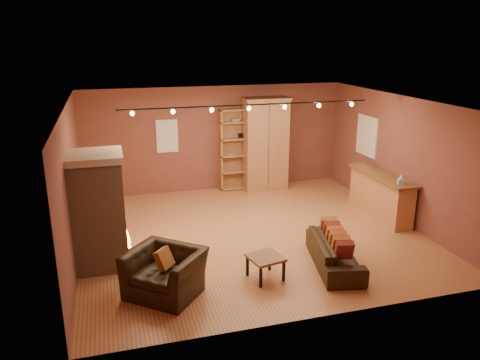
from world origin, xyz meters
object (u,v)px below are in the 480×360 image
object	(u,v)px
bookcase	(235,148)
armoire	(265,144)
coffee_table	(265,260)
loveseat	(335,247)
armchair	(165,265)
bar_counter	(380,195)
fireplace	(99,211)

from	to	relation	value
bookcase	armoire	distance (m)	0.81
coffee_table	loveseat	bearing A→B (deg)	3.94
bookcase	armoire	bearing A→B (deg)	-14.57
bookcase	armchair	world-z (taller)	bookcase
bar_counter	coffee_table	xyz separation A→B (m)	(-3.53, -2.09, -0.16)
fireplace	armoire	world-z (taller)	armoire
armoire	armchair	size ratio (longest dim) A/B	1.84
fireplace	armoire	xyz separation A→B (m)	(4.34, 3.53, 0.19)
fireplace	coffee_table	bearing A→B (deg)	-25.75
fireplace	armchair	bearing A→B (deg)	-53.66
fireplace	bookcase	distance (m)	5.16
bar_counter	fireplace	bearing A→B (deg)	-172.87
armoire	bar_counter	xyz separation A→B (m)	(1.90, -2.75, -0.73)
fireplace	armoire	bearing A→B (deg)	39.16
loveseat	coffee_table	distance (m)	1.37
armoire	coffee_table	bearing A→B (deg)	-108.62
bookcase	coffee_table	xyz separation A→B (m)	(-0.86, -5.04, -0.77)
fireplace	bar_counter	xyz separation A→B (m)	(6.24, 0.78, -0.54)
bookcase	coffee_table	world-z (taller)	bookcase
bookcase	loveseat	size ratio (longest dim) A/B	1.19
bar_counter	armchair	bearing A→B (deg)	-158.19
armchair	coffee_table	distance (m)	1.74
loveseat	fireplace	bearing A→B (deg)	85.77
armchair	bookcase	bearing A→B (deg)	102.96
fireplace	loveseat	world-z (taller)	fireplace
fireplace	coffee_table	size ratio (longest dim) A/B	3.24
bookcase	bar_counter	distance (m)	4.03
coffee_table	bar_counter	bearing A→B (deg)	30.55
bookcase	armchair	size ratio (longest dim) A/B	1.63
armoire	armchair	distance (m)	5.96
bookcase	armchair	bearing A→B (deg)	-117.08
armoire	bar_counter	bearing A→B (deg)	-55.32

